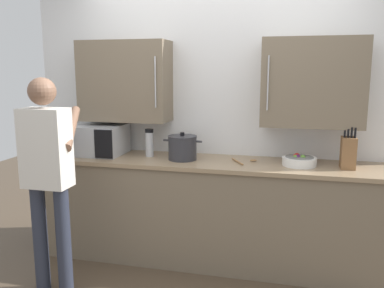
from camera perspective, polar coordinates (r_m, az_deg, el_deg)
name	(u,v)px	position (r m, az deg, el deg)	size (l,w,h in m)	color
back_wall_tiled	(216,104)	(3.70, 3.48, 5.66)	(3.51, 0.44, 2.62)	white
counter_unit	(210,212)	(3.63, 2.52, -9.53)	(3.11, 0.60, 0.92)	#756651
microwave_oven	(89,139)	(3.89, -14.37, 0.66)	(0.60, 0.83, 0.27)	#B7BABF
knife_block	(348,153)	(3.44, 21.22, -1.13)	(0.11, 0.15, 0.34)	brown
stock_pot	(182,148)	(3.52, -1.36, -0.51)	(0.35, 0.25, 0.24)	#2D2D33
wooden_spoon	(245,161)	(3.48, 7.56, -2.39)	(0.23, 0.21, 0.02)	#A37547
thermos_flask	(149,143)	(3.67, -6.04, 0.19)	(0.08, 0.08, 0.25)	#B7BABF
fruit_bowl	(299,160)	(3.44, 14.93, -2.25)	(0.28, 0.28, 0.10)	white
person_figure	(47,168)	(3.18, -19.78, -3.19)	(0.44, 0.62, 1.65)	#282D3D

